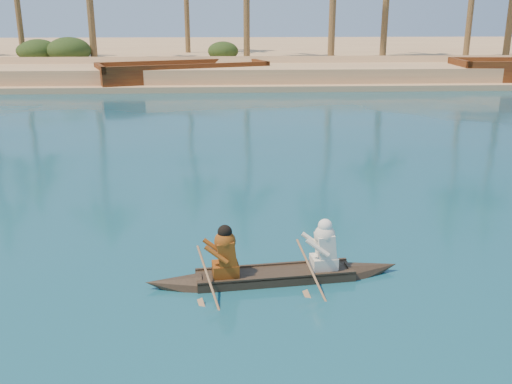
{
  "coord_description": "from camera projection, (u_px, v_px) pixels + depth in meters",
  "views": [
    {
      "loc": [
        3.81,
        -13.62,
        4.77
      ],
      "look_at": [
        4.47,
        -1.74,
        1.02
      ],
      "focal_mm": 40.0,
      "sensor_mm": 36.0,
      "label": 1
    }
  ],
  "objects": [
    {
      "name": "ground",
      "position": [
        73.0,
        213.0,
        14.2
      ],
      "size": [
        160.0,
        160.0,
        0.0
      ],
      "primitive_type": "plane",
      "color": "#0B354C",
      "rests_on": "ground"
    },
    {
      "name": "canoe",
      "position": [
        275.0,
        267.0,
        10.56
      ],
      "size": [
        4.83,
        1.16,
        1.32
      ],
      "rotation": [
        0.0,
        0.0,
        0.11
      ],
      "color": "#372A1E",
      "rests_on": "ground"
    },
    {
      "name": "barge_mid",
      "position": [
        183.0,
        76.0,
        38.59
      ],
      "size": [
        11.8,
        7.17,
        1.87
      ],
      "rotation": [
        0.0,
        0.0,
        0.33
      ],
      "color": "brown",
      "rests_on": "ground"
    },
    {
      "name": "sandy_embankment",
      "position": [
        187.0,
        56.0,
        58.68
      ],
      "size": [
        150.0,
        51.0,
        1.5
      ],
      "color": "#D8B17A",
      "rests_on": "ground"
    },
    {
      "name": "shrub_cluster",
      "position": [
        174.0,
        61.0,
        43.83
      ],
      "size": [
        100.0,
        6.0,
        2.4
      ],
      "primitive_type": null,
      "color": "#1E3312",
      "rests_on": "ground"
    }
  ]
}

